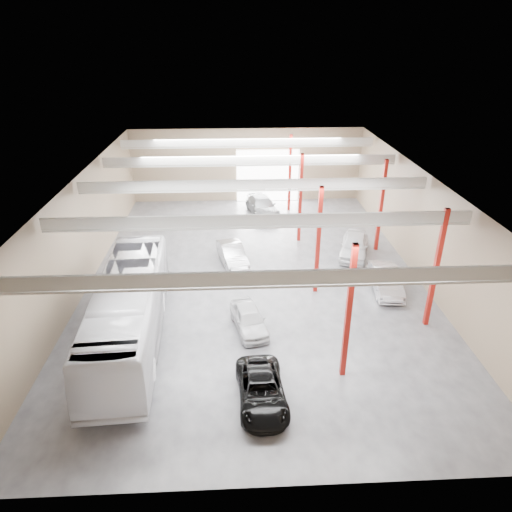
{
  "coord_description": "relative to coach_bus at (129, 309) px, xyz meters",
  "views": [
    {
      "loc": [
        -1.27,
        -27.23,
        14.98
      ],
      "look_at": [
        0.02,
        -1.21,
        2.2
      ],
      "focal_mm": 32.0,
      "sensor_mm": 36.0,
      "label": 1
    }
  ],
  "objects": [
    {
      "name": "black_sedan",
      "position": [
        6.72,
        -5.11,
        -1.21
      ],
      "size": [
        2.35,
        4.64,
        1.26
      ],
      "primitive_type": "imported",
      "rotation": [
        0.0,
        0.0,
        0.06
      ],
      "color": "black",
      "rests_on": "ground"
    },
    {
      "name": "car_right_far",
      "position": [
        14.49,
        9.57,
        -1.03
      ],
      "size": [
        3.32,
        5.15,
        1.63
      ],
      "primitive_type": "imported",
      "rotation": [
        0.0,
        0.0,
        -0.32
      ],
      "color": "silver",
      "rests_on": "ground"
    },
    {
      "name": "car_row_b",
      "position": [
        5.46,
        8.68,
        -1.12
      ],
      "size": [
        2.5,
        4.6,
        1.44
      ],
      "primitive_type": "imported",
      "rotation": [
        0.0,
        0.0,
        0.23
      ],
      "color": "silver",
      "rests_on": "ground"
    },
    {
      "name": "car_row_c",
      "position": [
        8.2,
        18.54,
        -1.04
      ],
      "size": [
        3.27,
        5.85,
        1.6
      ],
      "primitive_type": "imported",
      "rotation": [
        0.0,
        0.0,
        0.2
      ],
      "color": "slate",
      "rests_on": "ground"
    },
    {
      "name": "depot_shell",
      "position": [
        7.1,
        7.02,
        3.13
      ],
      "size": [
        22.12,
        32.12,
        7.06
      ],
      "color": "#414146",
      "rests_on": "ground"
    },
    {
      "name": "car_right_near",
      "position": [
        15.27,
        4.37,
        -1.11
      ],
      "size": [
        1.95,
        4.58,
        1.47
      ],
      "primitive_type": "imported",
      "rotation": [
        0.0,
        0.0,
        -0.09
      ],
      "color": "#BCBCC1",
      "rests_on": "ground"
    },
    {
      "name": "car_row_a",
      "position": [
        6.35,
        0.54,
        -1.17
      ],
      "size": [
        2.4,
        4.19,
        1.34
      ],
      "primitive_type": "imported",
      "rotation": [
        0.0,
        0.0,
        0.22
      ],
      "color": "silver",
      "rests_on": "ground"
    },
    {
      "name": "coach_bus",
      "position": [
        0.0,
        0.0,
        0.0
      ],
      "size": [
        3.83,
        13.38,
        3.69
      ],
      "primitive_type": "imported",
      "rotation": [
        0.0,
        0.0,
        0.06
      ],
      "color": "white",
      "rests_on": "ground"
    }
  ]
}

